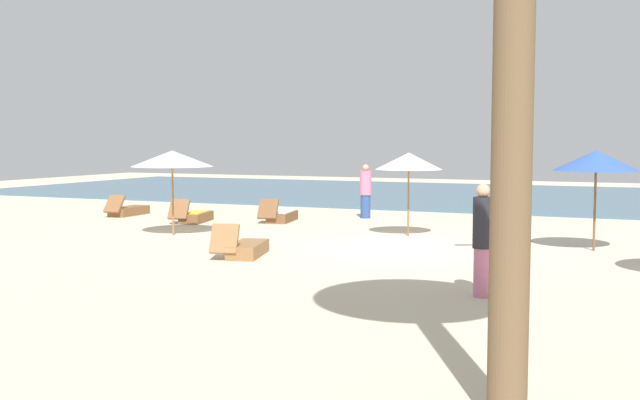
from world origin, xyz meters
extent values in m
plane|color=beige|center=(0.00, 0.00, 0.00)|extent=(60.00, 60.00, 0.00)
cube|color=#476B7F|center=(0.00, 17.00, 0.03)|extent=(48.00, 16.00, 0.06)
cylinder|color=brown|center=(4.17, 1.69, 1.09)|extent=(0.05, 0.05, 2.19)
cone|color=#3359B2|center=(4.17, 1.69, 2.01)|extent=(1.86, 1.86, 0.45)
cylinder|color=olive|center=(-6.00, 0.28, 1.07)|extent=(0.05, 0.05, 2.14)
cone|color=silver|center=(-6.00, 0.28, 1.98)|extent=(2.10, 2.10, 0.41)
cylinder|color=brown|center=(-0.37, 2.52, 1.04)|extent=(0.05, 0.05, 2.09)
cone|color=white|center=(-0.37, 2.52, 1.92)|extent=(1.71, 1.71, 0.43)
cube|color=brown|center=(-10.30, 4.10, 0.14)|extent=(0.66, 1.52, 0.28)
cube|color=brown|center=(-10.32, 3.40, 0.43)|extent=(0.59, 0.48, 0.56)
cube|color=brown|center=(-7.19, 3.25, 0.14)|extent=(0.93, 1.60, 0.28)
cube|color=brown|center=(-7.35, 2.57, 0.43)|extent=(0.65, 0.53, 0.58)
cube|color=yellow|center=(-7.19, 3.25, 0.30)|extent=(0.74, 1.14, 0.03)
cube|color=olive|center=(-2.55, -2.01, 0.14)|extent=(0.96, 1.60, 0.28)
cube|color=olive|center=(-2.73, -2.68, 0.44)|extent=(0.65, 0.50, 0.60)
cube|color=brown|center=(-4.88, 4.40, 0.14)|extent=(0.86, 1.58, 0.28)
cube|color=brown|center=(-5.01, 3.72, 0.43)|extent=(0.64, 0.52, 0.58)
cube|color=white|center=(-4.88, 4.40, 0.30)|extent=(0.69, 1.13, 0.03)
cylinder|color=#D17299|center=(2.87, -4.27, 0.39)|extent=(0.26, 0.26, 0.77)
cylinder|color=#26262D|center=(2.87, -4.27, 1.18)|extent=(0.30, 0.30, 0.81)
sphere|color=tan|center=(2.87, -4.27, 1.68)|extent=(0.22, 0.22, 0.22)
cylinder|color=#2D4C8C|center=(-2.90, 6.30, 0.37)|extent=(0.44, 0.44, 0.73)
cylinder|color=#D17299|center=(-2.90, 6.30, 1.11)|extent=(0.52, 0.52, 0.76)
sphere|color=tan|center=(-2.90, 6.30, 1.59)|extent=(0.21, 0.21, 0.21)
cylinder|color=brown|center=(4.15, -9.53, 2.98)|extent=(0.35, 0.35, 5.95)
ellipsoid|color=silver|center=(1.89, 2.05, 0.04)|extent=(1.90, 1.81, 0.07)
camera|label=1|loc=(5.23, -16.21, 2.49)|focal=42.90mm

